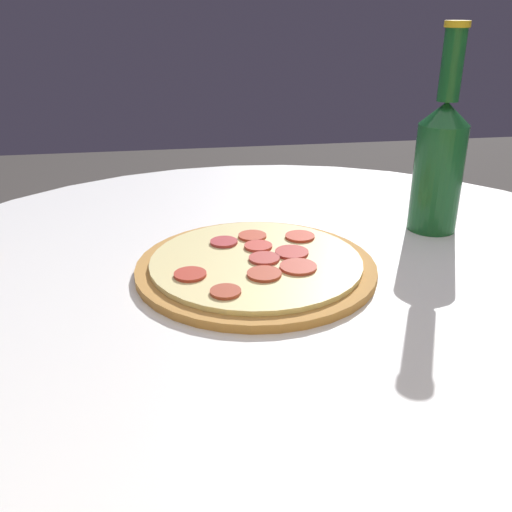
# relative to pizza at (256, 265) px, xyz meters

# --- Properties ---
(table) EXTENTS (1.06, 1.06, 0.77)m
(table) POSITION_rel_pizza_xyz_m (-0.03, 0.04, -0.21)
(table) COLOR white
(table) RESTS_ON ground_plane
(pizza) EXTENTS (0.28, 0.28, 0.02)m
(pizza) POSITION_rel_pizza_xyz_m (0.00, 0.00, 0.00)
(pizza) COLOR #B77F3D
(pizza) RESTS_ON table
(beer_bottle) EXTENTS (0.07, 0.07, 0.27)m
(beer_bottle) POSITION_rel_pizza_xyz_m (-0.27, -0.10, 0.09)
(beer_bottle) COLOR #144C23
(beer_bottle) RESTS_ON table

